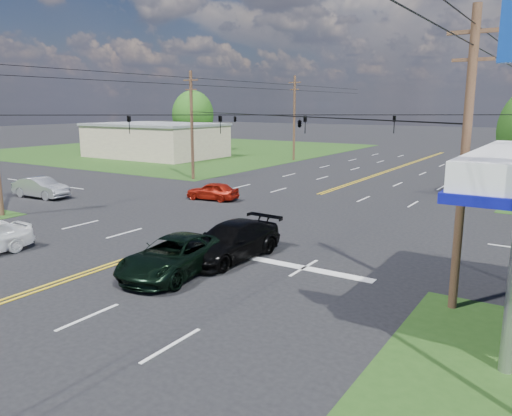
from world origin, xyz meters
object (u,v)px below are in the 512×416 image
Objects in this scene: retail_nw at (156,141)px; tree_far_l at (193,115)px; sedan_silver at (41,188)px; pickup_dkgreen at (174,256)px; pole_se at (464,159)px; pole_nw at (192,124)px; pole_left_far at (294,117)px; suv_black at (231,241)px.

tree_far_l is (-2.00, 10.00, 3.19)m from retail_nw.
pickup_dkgreen is at bearing -116.03° from sedan_silver.
tree_far_l is at bearing 122.32° from pickup_dkgreen.
pickup_dkgreen is at bearing -51.11° from tree_far_l.
pole_nw is (-26.00, 18.00, 0.00)m from pole_se.
tree_far_l is (-45.00, 41.00, 0.28)m from pole_se.
pole_left_far reaches higher than pole_se.
pole_nw is at bearing 121.56° from pickup_dkgreen.
suv_black is at bearing -42.15° from retail_nw.
suv_black is at bearing -65.42° from pole_left_far.
retail_nw is 2.99× the size of pickup_dkgreen.
pole_nw is (17.00, -13.00, 2.92)m from retail_nw.
pole_se reaches higher than suv_black.
pole_se is at bearing -35.79° from retail_nw.
sedan_silver is at bearing -66.53° from tree_far_l.
pickup_dkgreen is at bearing -166.58° from pole_se.
sedan_silver is (-3.36, -13.01, -4.17)m from pole_nw.
pole_left_far reaches higher than pole_nw.
pole_se is 0.95× the size of pole_left_far.
pole_left_far is 1.15× the size of tree_far_l.
retail_nw is 1.68× the size of pole_se.
pickup_dkgreen is at bearing -51.87° from pole_nw.
retail_nw is at bearing 141.32° from suv_black.
suv_black reaches higher than sedan_silver.
pole_left_far is (17.00, 6.00, 3.17)m from retail_nw.
pole_se is (43.00, -31.00, 2.92)m from retail_nw.
pickup_dkgreen is at bearing -100.11° from suv_black.
suv_black reaches higher than pickup_dkgreen.
pole_se is 31.62m from pole_nw.
suv_black is at bearing 69.85° from pickup_dkgreen.
pole_nw is at bearing 145.30° from pole_se.
pole_se is at bearing -34.70° from pole_nw.
pole_nw is at bearing -50.44° from tree_far_l.
suv_black is at bearing 176.92° from pole_se.
pickup_dkgreen and sedan_silver have the same top height.
pole_nw is 2.11× the size of sedan_silver.
pickup_dkgreen is (16.00, -39.39, -4.43)m from pole_left_far.
pole_se is at bearing 0.40° from suv_black.
pole_left_far reaches higher than pickup_dkgreen.
retail_nw reaches higher than pickup_dkgreen.
tree_far_l is 39.52m from sedan_silver.
pole_nw reaches higher than pickup_dkgreen.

